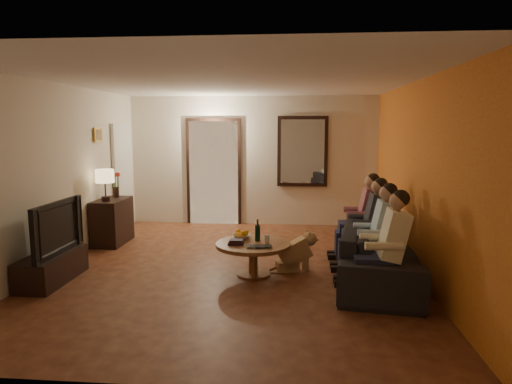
# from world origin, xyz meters

# --- Properties ---
(floor) EXTENTS (5.00, 6.00, 0.01)m
(floor) POSITION_xyz_m (0.00, 0.00, 0.00)
(floor) COLOR #491F13
(floor) RESTS_ON ground
(ceiling) EXTENTS (5.00, 6.00, 0.01)m
(ceiling) POSITION_xyz_m (0.00, 0.00, 2.60)
(ceiling) COLOR white
(ceiling) RESTS_ON back_wall
(back_wall) EXTENTS (5.00, 0.02, 2.60)m
(back_wall) POSITION_xyz_m (0.00, 3.00, 1.30)
(back_wall) COLOR beige
(back_wall) RESTS_ON floor
(front_wall) EXTENTS (5.00, 0.02, 2.60)m
(front_wall) POSITION_xyz_m (0.00, -3.00, 1.30)
(front_wall) COLOR beige
(front_wall) RESTS_ON floor
(left_wall) EXTENTS (0.02, 6.00, 2.60)m
(left_wall) POSITION_xyz_m (-2.50, 0.00, 1.30)
(left_wall) COLOR beige
(left_wall) RESTS_ON floor
(right_wall) EXTENTS (0.02, 6.00, 2.60)m
(right_wall) POSITION_xyz_m (2.50, 0.00, 1.30)
(right_wall) COLOR beige
(right_wall) RESTS_ON floor
(orange_accent) EXTENTS (0.01, 6.00, 2.60)m
(orange_accent) POSITION_xyz_m (2.49, 0.00, 1.30)
(orange_accent) COLOR #CE5E23
(orange_accent) RESTS_ON right_wall
(kitchen_doorway) EXTENTS (1.00, 0.06, 2.10)m
(kitchen_doorway) POSITION_xyz_m (-0.80, 2.98, 1.05)
(kitchen_doorway) COLOR #FFE0A5
(kitchen_doorway) RESTS_ON floor
(door_trim) EXTENTS (1.12, 0.04, 2.22)m
(door_trim) POSITION_xyz_m (-0.80, 2.97, 1.05)
(door_trim) COLOR black
(door_trim) RESTS_ON floor
(fridge_glimpse) EXTENTS (0.45, 0.03, 1.70)m
(fridge_glimpse) POSITION_xyz_m (-0.55, 2.98, 0.90)
(fridge_glimpse) COLOR silver
(fridge_glimpse) RESTS_ON floor
(mirror_frame) EXTENTS (1.00, 0.05, 1.40)m
(mirror_frame) POSITION_xyz_m (1.00, 2.96, 1.50)
(mirror_frame) COLOR black
(mirror_frame) RESTS_ON back_wall
(mirror_glass) EXTENTS (0.86, 0.02, 1.26)m
(mirror_glass) POSITION_xyz_m (1.00, 2.93, 1.50)
(mirror_glass) COLOR white
(mirror_glass) RESTS_ON back_wall
(white_door) EXTENTS (0.06, 0.85, 2.04)m
(white_door) POSITION_xyz_m (-2.46, 2.30, 1.02)
(white_door) COLOR white
(white_door) RESTS_ON floor
(framed_art) EXTENTS (0.03, 0.28, 0.24)m
(framed_art) POSITION_xyz_m (-2.47, 1.30, 1.85)
(framed_art) COLOR #B28C33
(framed_art) RESTS_ON left_wall
(art_canvas) EXTENTS (0.01, 0.22, 0.18)m
(art_canvas) POSITION_xyz_m (-2.46, 1.30, 1.85)
(art_canvas) COLOR brown
(art_canvas) RESTS_ON left_wall
(dresser) EXTENTS (0.45, 0.86, 0.77)m
(dresser) POSITION_xyz_m (-2.25, 1.21, 0.38)
(dresser) COLOR black
(dresser) RESTS_ON floor
(table_lamp) EXTENTS (0.30, 0.30, 0.54)m
(table_lamp) POSITION_xyz_m (-2.25, 0.99, 1.04)
(table_lamp) COLOR beige
(table_lamp) RESTS_ON dresser
(flower_vase) EXTENTS (0.14, 0.14, 0.44)m
(flower_vase) POSITION_xyz_m (-2.25, 1.43, 0.99)
(flower_vase) COLOR #B52913
(flower_vase) RESTS_ON dresser
(tv_stand) EXTENTS (0.45, 1.12, 0.37)m
(tv_stand) POSITION_xyz_m (-2.25, -0.76, 0.19)
(tv_stand) COLOR black
(tv_stand) RESTS_ON floor
(tv) EXTENTS (1.18, 0.15, 0.68)m
(tv) POSITION_xyz_m (-2.25, -0.76, 0.71)
(tv) COLOR black
(tv) RESTS_ON tv_stand
(sofa) EXTENTS (2.59, 1.35, 0.72)m
(sofa) POSITION_xyz_m (2.00, -0.27, 0.36)
(sofa) COLOR black
(sofa) RESTS_ON floor
(person_a) EXTENTS (0.60, 0.40, 1.20)m
(person_a) POSITION_xyz_m (1.90, -1.17, 0.60)
(person_a) COLOR tan
(person_a) RESTS_ON sofa
(person_b) EXTENTS (0.60, 0.40, 1.20)m
(person_b) POSITION_xyz_m (1.90, -0.57, 0.60)
(person_b) COLOR tan
(person_b) RESTS_ON sofa
(person_c) EXTENTS (0.60, 0.40, 1.20)m
(person_c) POSITION_xyz_m (1.90, 0.03, 0.60)
(person_c) COLOR tan
(person_c) RESTS_ON sofa
(person_d) EXTENTS (0.60, 0.40, 1.20)m
(person_d) POSITION_xyz_m (1.90, 0.63, 0.60)
(person_d) COLOR tan
(person_d) RESTS_ON sofa
(dog) EXTENTS (0.61, 0.40, 0.56)m
(dog) POSITION_xyz_m (0.86, -0.04, 0.28)
(dog) COLOR #B57E53
(dog) RESTS_ON floor
(coffee_table) EXTENTS (1.19, 1.19, 0.45)m
(coffee_table) POSITION_xyz_m (0.31, -0.30, 0.23)
(coffee_table) COLOR brown
(coffee_table) RESTS_ON floor
(bowl) EXTENTS (0.26, 0.26, 0.06)m
(bowl) POSITION_xyz_m (0.13, -0.08, 0.48)
(bowl) COLOR white
(bowl) RESTS_ON coffee_table
(oranges) EXTENTS (0.20, 0.20, 0.08)m
(oranges) POSITION_xyz_m (0.13, -0.08, 0.55)
(oranges) COLOR #FFA015
(oranges) RESTS_ON bowl
(wine_bottle) EXTENTS (0.07, 0.07, 0.31)m
(wine_bottle) POSITION_xyz_m (0.36, -0.20, 0.60)
(wine_bottle) COLOR black
(wine_bottle) RESTS_ON coffee_table
(wine_glass) EXTENTS (0.06, 0.06, 0.10)m
(wine_glass) POSITION_xyz_m (0.49, -0.25, 0.50)
(wine_glass) COLOR silver
(wine_glass) RESTS_ON coffee_table
(book_stack) EXTENTS (0.20, 0.15, 0.07)m
(book_stack) POSITION_xyz_m (0.09, -0.40, 0.48)
(book_stack) COLOR black
(book_stack) RESTS_ON coffee_table
(laptop) EXTENTS (0.35, 0.24, 0.03)m
(laptop) POSITION_xyz_m (0.41, -0.58, 0.46)
(laptop) COLOR black
(laptop) RESTS_ON coffee_table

